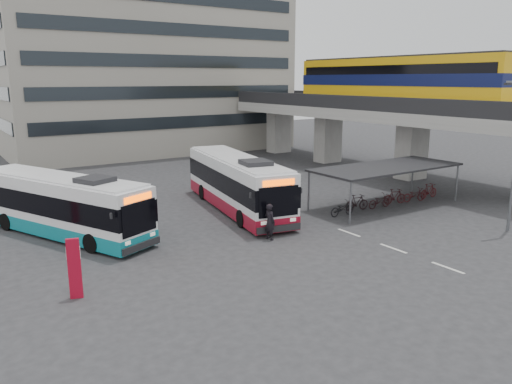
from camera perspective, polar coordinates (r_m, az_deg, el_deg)
ground at (r=25.13m, az=6.46°, el=-5.60°), size 120.00×120.00×0.00m
viaduct at (r=43.74m, az=14.52°, el=10.23°), size 8.00×32.00×9.68m
bike_shelter at (r=32.60m, az=14.55°, el=0.96°), size 10.00×4.00×2.54m
office_block at (r=58.43m, az=-12.59°, el=17.04°), size 30.00×15.00×25.00m
road_markings at (r=24.80m, az=15.43°, el=-6.23°), size 0.15×7.60×0.01m
bus_main at (r=30.63m, az=-2.19°, el=0.98°), size 4.70×12.12×3.50m
bus_teal at (r=27.54m, az=-21.44°, el=-1.45°), size 6.81×11.24×3.32m
pedestrian at (r=24.97m, az=1.58°, el=-3.41°), size 0.49×0.70×1.85m
sign_totem_south at (r=19.53m, az=-20.03°, el=-8.12°), size 0.48×0.29×2.29m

